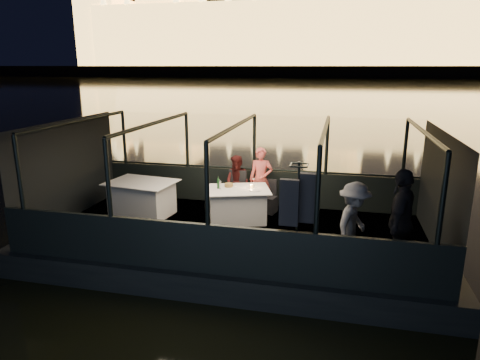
% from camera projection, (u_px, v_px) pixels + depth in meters
% --- Properties ---
extents(river_water, '(500.00, 500.00, 0.00)m').
position_uv_depth(river_water, '(331.00, 87.00, 84.72)').
color(river_water, black).
rests_on(river_water, ground).
extents(boat_hull, '(8.60, 4.40, 1.00)m').
position_uv_depth(boat_hull, '(236.00, 252.00, 9.44)').
color(boat_hull, black).
rests_on(boat_hull, river_water).
extents(boat_deck, '(8.00, 4.00, 0.04)m').
position_uv_depth(boat_deck, '(236.00, 232.00, 9.32)').
color(boat_deck, black).
rests_on(boat_deck, boat_hull).
extents(gunwale_port, '(8.00, 0.08, 0.90)m').
position_uv_depth(gunwale_port, '(254.00, 187.00, 11.08)').
color(gunwale_port, black).
rests_on(gunwale_port, boat_deck).
extents(gunwale_starboard, '(8.00, 0.08, 0.90)m').
position_uv_depth(gunwale_starboard, '(208.00, 249.00, 7.31)').
color(gunwale_starboard, black).
rests_on(gunwale_starboard, boat_deck).
extents(cabin_glass_port, '(8.00, 0.02, 1.40)m').
position_uv_depth(cabin_glass_port, '(254.00, 143.00, 10.78)').
color(cabin_glass_port, '#99B2B2').
rests_on(cabin_glass_port, gunwale_port).
extents(cabin_glass_starboard, '(8.00, 0.02, 1.40)m').
position_uv_depth(cabin_glass_starboard, '(207.00, 184.00, 7.02)').
color(cabin_glass_starboard, '#99B2B2').
rests_on(cabin_glass_starboard, gunwale_starboard).
extents(cabin_roof_glass, '(8.00, 4.00, 0.02)m').
position_uv_depth(cabin_roof_glass, '(236.00, 126.00, 8.72)').
color(cabin_roof_glass, '#99B2B2').
rests_on(cabin_roof_glass, boat_deck).
extents(end_wall_fore, '(0.02, 4.00, 2.30)m').
position_uv_depth(end_wall_fore, '(68.00, 170.00, 9.89)').
color(end_wall_fore, black).
rests_on(end_wall_fore, boat_deck).
extents(end_wall_aft, '(0.02, 4.00, 2.30)m').
position_uv_depth(end_wall_aft, '(439.00, 192.00, 8.14)').
color(end_wall_aft, black).
rests_on(end_wall_aft, boat_deck).
extents(canopy_ribs, '(8.00, 4.00, 2.30)m').
position_uv_depth(canopy_ribs, '(236.00, 180.00, 9.02)').
color(canopy_ribs, black).
rests_on(canopy_ribs, boat_deck).
extents(embankment, '(400.00, 140.00, 6.00)m').
position_uv_depth(embankment, '(338.00, 72.00, 206.79)').
color(embankment, '#423D33').
rests_on(embankment, ground).
extents(parliament_building, '(220.00, 32.00, 60.00)m').
position_uv_depth(parliament_building, '(341.00, 0.00, 166.62)').
color(parliament_building, '#F2D18C').
rests_on(parliament_building, embankment).
extents(dining_table_central, '(1.71, 1.46, 0.77)m').
position_uv_depth(dining_table_central, '(237.00, 205.00, 9.85)').
color(dining_table_central, white).
rests_on(dining_table_central, boat_deck).
extents(dining_table_aft, '(1.70, 1.33, 0.83)m').
position_uv_depth(dining_table_aft, '(142.00, 199.00, 10.25)').
color(dining_table_aft, silver).
rests_on(dining_table_aft, boat_deck).
extents(chair_port_left, '(0.50, 0.50, 0.98)m').
position_uv_depth(chair_port_left, '(236.00, 193.00, 10.52)').
color(chair_port_left, black).
rests_on(chair_port_left, boat_deck).
extents(chair_port_right, '(0.45, 0.45, 0.80)m').
position_uv_depth(chair_port_right, '(268.00, 195.00, 10.40)').
color(chair_port_right, black).
rests_on(chair_port_right, boat_deck).
extents(coat_stand, '(0.67, 0.61, 2.00)m').
position_uv_depth(coat_stand, '(297.00, 226.00, 7.11)').
color(coat_stand, black).
rests_on(coat_stand, boat_deck).
extents(person_woman_coral, '(0.59, 0.41, 1.58)m').
position_uv_depth(person_woman_coral, '(261.00, 181.00, 10.50)').
color(person_woman_coral, '#D7564E').
rests_on(person_woman_coral, boat_deck).
extents(person_man_maroon, '(0.80, 0.72, 1.35)m').
position_uv_depth(person_man_maroon, '(237.00, 180.00, 10.61)').
color(person_man_maroon, '#411312').
rests_on(person_man_maroon, boat_deck).
extents(passenger_stripe, '(0.88, 1.14, 1.55)m').
position_uv_depth(passenger_stripe, '(354.00, 221.00, 7.51)').
color(passenger_stripe, silver).
rests_on(passenger_stripe, boat_deck).
extents(passenger_dark, '(0.78, 1.18, 1.86)m').
position_uv_depth(passenger_dark, '(400.00, 226.00, 7.27)').
color(passenger_dark, black).
rests_on(passenger_dark, boat_deck).
extents(wine_bottle, '(0.07, 0.07, 0.28)m').
position_uv_depth(wine_bottle, '(218.00, 182.00, 9.75)').
color(wine_bottle, '#153B19').
rests_on(wine_bottle, dining_table_central).
extents(bread_basket, '(0.24, 0.24, 0.08)m').
position_uv_depth(bread_basket, '(229.00, 185.00, 9.93)').
color(bread_basket, olive).
rests_on(bread_basket, dining_table_central).
extents(amber_candle, '(0.07, 0.07, 0.08)m').
position_uv_depth(amber_candle, '(251.00, 186.00, 9.84)').
color(amber_candle, '#FFA73F').
rests_on(amber_candle, dining_table_central).
extents(plate_near, '(0.26, 0.26, 0.02)m').
position_uv_depth(plate_near, '(255.00, 190.00, 9.63)').
color(plate_near, silver).
rests_on(plate_near, dining_table_central).
extents(plate_far, '(0.30, 0.30, 0.02)m').
position_uv_depth(plate_far, '(231.00, 186.00, 10.00)').
color(plate_far, white).
rests_on(plate_far, dining_table_central).
extents(wine_glass_white, '(0.07, 0.07, 0.19)m').
position_uv_depth(wine_glass_white, '(220.00, 185.00, 9.72)').
color(wine_glass_white, silver).
rests_on(wine_glass_white, dining_table_central).
extents(wine_glass_red, '(0.07, 0.07, 0.19)m').
position_uv_depth(wine_glass_red, '(254.00, 182.00, 9.95)').
color(wine_glass_red, white).
rests_on(wine_glass_red, dining_table_central).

